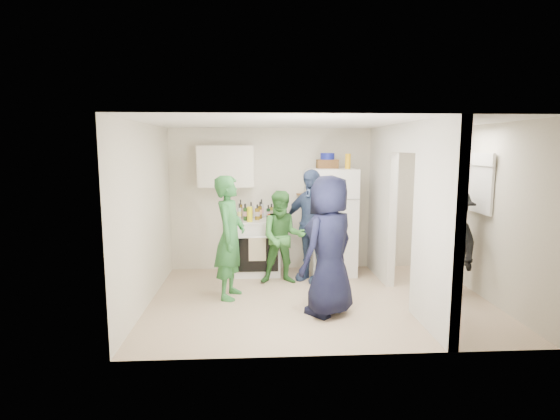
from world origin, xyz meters
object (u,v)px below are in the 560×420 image
object	(u,v)px
fridge	(333,221)
person_nook	(452,242)
person_green_center	(283,238)
yellow_cup_stack_top	(348,161)
person_green_left	(230,237)
person_denim	(311,225)
person_navy	(329,246)
wicker_basket	(327,164)
blue_bowl	(327,156)
stove	(257,247)

from	to	relation	value
fridge	person_nook	size ratio (longest dim) A/B	1.15
fridge	person_green_center	world-z (taller)	fridge
yellow_cup_stack_top	person_green_left	distance (m)	2.42
person_denim	person_green_center	bearing A→B (deg)	-122.33
yellow_cup_stack_top	person_denim	xyz separation A→B (m)	(-0.64, -0.29, -1.03)
yellow_cup_stack_top	person_nook	xyz separation A→B (m)	(1.35, -1.11, -1.15)
person_green_center	person_denim	world-z (taller)	person_denim
person_denim	person_navy	bearing A→B (deg)	-46.98
person_green_center	wicker_basket	bearing A→B (deg)	36.81
blue_bowl	person_green_left	distance (m)	2.29
wicker_basket	person_navy	bearing A→B (deg)	-98.25
wicker_basket	yellow_cup_stack_top	size ratio (longest dim) A/B	1.40
fridge	blue_bowl	xyz separation A→B (m)	(-0.10, 0.05, 1.11)
blue_bowl	fridge	bearing A→B (deg)	-26.57
stove	person_nook	bearing A→B (deg)	-23.33
blue_bowl	stove	bearing A→B (deg)	-179.04
fridge	person_green_center	distance (m)	1.05
wicker_basket	person_navy	world-z (taller)	wicker_basket
blue_bowl	person_green_center	world-z (taller)	blue_bowl
person_green_left	person_nook	xyz separation A→B (m)	(3.26, -0.06, -0.10)
person_navy	stove	bearing A→B (deg)	-107.20
person_navy	person_nook	size ratio (longest dim) A/B	1.16
yellow_cup_stack_top	person_green_left	size ratio (longest dim) A/B	0.14
person_denim	person_navy	world-z (taller)	person_denim
stove	wicker_basket	world-z (taller)	wicker_basket
person_green_left	person_navy	world-z (taller)	person_navy
person_green_center	person_navy	world-z (taller)	person_navy
person_green_center	person_denim	bearing A→B (deg)	17.15
fridge	yellow_cup_stack_top	distance (m)	1.06
yellow_cup_stack_top	person_navy	size ratio (longest dim) A/B	0.14
fridge	person_green_left	xyz separation A→B (m)	(-1.69, -1.15, -0.02)
wicker_basket	fridge	bearing A→B (deg)	-26.57
stove	yellow_cup_stack_top	bearing A→B (deg)	-4.89
fridge	person_nook	world-z (taller)	fridge
stove	person_green_left	size ratio (longest dim) A/B	0.53
stove	yellow_cup_stack_top	distance (m)	2.12
fridge	wicker_basket	xyz separation A→B (m)	(-0.10, 0.05, 0.98)
yellow_cup_stack_top	person_green_center	bearing A→B (deg)	-158.95
blue_bowl	yellow_cup_stack_top	xyz separation A→B (m)	(0.32, -0.15, -0.08)
fridge	person_denim	bearing A→B (deg)	-137.45
yellow_cup_stack_top	stove	bearing A→B (deg)	175.11
blue_bowl	person_denim	xyz separation A→B (m)	(-0.32, -0.44, -1.11)
wicker_basket	blue_bowl	xyz separation A→B (m)	(0.00, 0.00, 0.13)
person_denim	person_nook	world-z (taller)	person_denim
person_green_center	person_navy	distance (m)	1.44
blue_bowl	yellow_cup_stack_top	world-z (taller)	blue_bowl
person_denim	wicker_basket	bearing A→B (deg)	94.76
person_green_left	person_denim	size ratio (longest dim) A/B	0.97
wicker_basket	person_nook	size ratio (longest dim) A/B	0.22
person_nook	person_green_left	bearing A→B (deg)	-97.24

